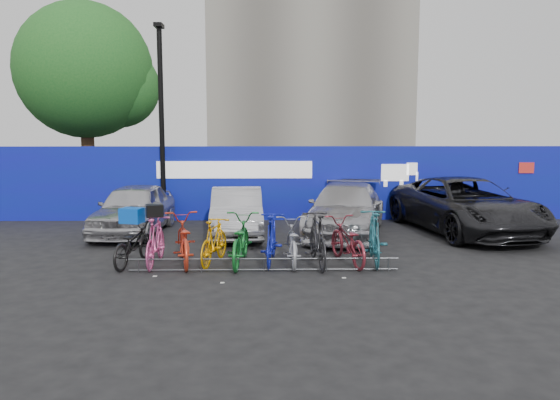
{
  "coord_description": "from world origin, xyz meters",
  "views": [
    {
      "loc": [
        0.1,
        -11.65,
        2.95
      ],
      "look_at": [
        0.39,
        2.0,
        1.17
      ],
      "focal_mm": 35.0,
      "sensor_mm": 36.0,
      "label": 1
    }
  ],
  "objects_px": {
    "bike_5": "(271,239)",
    "car_0": "(134,209)",
    "bike_2": "(183,240)",
    "lamppost": "(162,119)",
    "bike_8": "(347,241)",
    "bike_6": "(292,242)",
    "bike_3": "(214,242)",
    "car_2": "(346,209)",
    "car_1": "(237,212)",
    "bike_7": "(318,239)",
    "bike_rack": "(264,264)",
    "bike_9": "(374,237)",
    "tree": "(91,74)",
    "bike_1": "(155,241)",
    "car_3": "(465,206)",
    "bike_4": "(240,240)",
    "bike_0": "(133,244)"
  },
  "relations": [
    {
      "from": "car_2",
      "to": "bike_7",
      "type": "distance_m",
      "value": 3.77
    },
    {
      "from": "bike_2",
      "to": "bike_rack",
      "type": "bearing_deg",
      "value": 146.22
    },
    {
      "from": "bike_1",
      "to": "lamppost",
      "type": "bearing_deg",
      "value": -80.87
    },
    {
      "from": "tree",
      "to": "car_3",
      "type": "bearing_deg",
      "value": -27.25
    },
    {
      "from": "car_0",
      "to": "bike_2",
      "type": "distance_m",
      "value": 4.09
    },
    {
      "from": "lamppost",
      "to": "bike_8",
      "type": "bearing_deg",
      "value": -46.74
    },
    {
      "from": "bike_0",
      "to": "bike_2",
      "type": "bearing_deg",
      "value": -164.59
    },
    {
      "from": "bike_3",
      "to": "bike_6",
      "type": "relative_size",
      "value": 0.89
    },
    {
      "from": "car_0",
      "to": "bike_6",
      "type": "relative_size",
      "value": 2.22
    },
    {
      "from": "bike_7",
      "to": "bike_0",
      "type": "bearing_deg",
      "value": -6.48
    },
    {
      "from": "lamppost",
      "to": "car_2",
      "type": "height_order",
      "value": "lamppost"
    },
    {
      "from": "car_0",
      "to": "bike_2",
      "type": "height_order",
      "value": "car_0"
    },
    {
      "from": "car_1",
      "to": "bike_5",
      "type": "height_order",
      "value": "car_1"
    },
    {
      "from": "bike_5",
      "to": "car_0",
      "type": "bearing_deg",
      "value": -37.62
    },
    {
      "from": "bike_3",
      "to": "bike_1",
      "type": "bearing_deg",
      "value": 16.71
    },
    {
      "from": "tree",
      "to": "bike_5",
      "type": "bearing_deg",
      "value": -55.15
    },
    {
      "from": "tree",
      "to": "lamppost",
      "type": "relative_size",
      "value": 1.28
    },
    {
      "from": "bike_4",
      "to": "bike_9",
      "type": "xyz_separation_m",
      "value": [
        2.95,
        0.04,
        0.04
      ]
    },
    {
      "from": "lamppost",
      "to": "car_3",
      "type": "height_order",
      "value": "lamppost"
    },
    {
      "from": "car_2",
      "to": "bike_1",
      "type": "relative_size",
      "value": 2.71
    },
    {
      "from": "bike_rack",
      "to": "bike_4",
      "type": "relative_size",
      "value": 2.7
    },
    {
      "from": "tree",
      "to": "bike_5",
      "type": "distance_m",
      "value": 12.94
    },
    {
      "from": "tree",
      "to": "lamppost",
      "type": "height_order",
      "value": "tree"
    },
    {
      "from": "bike_3",
      "to": "bike_6",
      "type": "bearing_deg",
      "value": -167.19
    },
    {
      "from": "bike_7",
      "to": "bike_9",
      "type": "distance_m",
      "value": 1.28
    },
    {
      "from": "car_1",
      "to": "bike_7",
      "type": "relative_size",
      "value": 2.02
    },
    {
      "from": "car_3",
      "to": "bike_9",
      "type": "bearing_deg",
      "value": -142.65
    },
    {
      "from": "car_1",
      "to": "bike_8",
      "type": "height_order",
      "value": "car_1"
    },
    {
      "from": "bike_0",
      "to": "bike_9",
      "type": "height_order",
      "value": "bike_9"
    },
    {
      "from": "car_2",
      "to": "bike_2",
      "type": "distance_m",
      "value": 5.29
    },
    {
      "from": "bike_rack",
      "to": "bike_1",
      "type": "xyz_separation_m",
      "value": [
        -2.36,
        0.6,
        0.38
      ]
    },
    {
      "from": "bike_1",
      "to": "bike_4",
      "type": "distance_m",
      "value": 1.83
    },
    {
      "from": "car_3",
      "to": "bike_9",
      "type": "height_order",
      "value": "car_3"
    },
    {
      "from": "bike_7",
      "to": "lamppost",
      "type": "bearing_deg",
      "value": -56.03
    },
    {
      "from": "bike_8",
      "to": "bike_7",
      "type": "bearing_deg",
      "value": 0.53
    },
    {
      "from": "bike_4",
      "to": "bike_8",
      "type": "distance_m",
      "value": 2.35
    },
    {
      "from": "car_2",
      "to": "bike_7",
      "type": "height_order",
      "value": "car_2"
    },
    {
      "from": "bike_rack",
      "to": "car_2",
      "type": "distance_m",
      "value": 4.72
    },
    {
      "from": "tree",
      "to": "bike_2",
      "type": "bearing_deg",
      "value": -63.34
    },
    {
      "from": "bike_2",
      "to": "bike_3",
      "type": "bearing_deg",
      "value": 165.69
    },
    {
      "from": "car_0",
      "to": "car_2",
      "type": "xyz_separation_m",
      "value": [
        6.0,
        -0.2,
        -0.01
      ]
    },
    {
      "from": "bike_rack",
      "to": "car_0",
      "type": "relative_size",
      "value": 1.34
    },
    {
      "from": "bike_rack",
      "to": "bike_4",
      "type": "distance_m",
      "value": 0.92
    },
    {
      "from": "bike_6",
      "to": "bike_3",
      "type": "bearing_deg",
      "value": -1.15
    },
    {
      "from": "bike_1",
      "to": "bike_4",
      "type": "relative_size",
      "value": 0.87
    },
    {
      "from": "car_3",
      "to": "bike_1",
      "type": "bearing_deg",
      "value": -165.6
    },
    {
      "from": "car_1",
      "to": "car_2",
      "type": "bearing_deg",
      "value": -1.77
    },
    {
      "from": "bike_1",
      "to": "bike_3",
      "type": "xyz_separation_m",
      "value": [
        1.26,
        0.08,
        -0.03
      ]
    },
    {
      "from": "bike_9",
      "to": "car_2",
      "type": "bearing_deg",
      "value": -82.4
    },
    {
      "from": "lamppost",
      "to": "bike_rack",
      "type": "relative_size",
      "value": 1.09
    }
  ]
}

